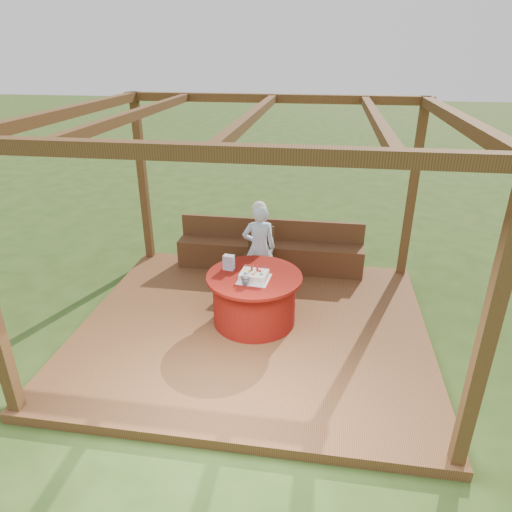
{
  "coord_description": "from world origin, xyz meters",
  "views": [
    {
      "loc": [
        0.82,
        -5.04,
        3.46
      ],
      "look_at": [
        0.0,
        0.25,
        1.0
      ],
      "focal_mm": 32.0,
      "sensor_mm": 36.0,
      "label": 1
    }
  ],
  "objects_px": {
    "table": "(254,298)",
    "drinking_glass": "(245,281)",
    "chair": "(259,251)",
    "elderly_woman": "(259,247)",
    "bench": "(270,253)",
    "gift_bag": "(229,262)",
    "birthday_cake": "(254,276)"
  },
  "relations": [
    {
      "from": "bench",
      "to": "drinking_glass",
      "type": "bearing_deg",
      "value": -91.96
    },
    {
      "from": "gift_bag",
      "to": "chair",
      "type": "bearing_deg",
      "value": 85.75
    },
    {
      "from": "table",
      "to": "elderly_woman",
      "type": "xyz_separation_m",
      "value": [
        -0.07,
        0.9,
        0.35
      ]
    },
    {
      "from": "elderly_woman",
      "to": "gift_bag",
      "type": "bearing_deg",
      "value": -110.12
    },
    {
      "from": "gift_bag",
      "to": "elderly_woman",
      "type": "bearing_deg",
      "value": 77.81
    },
    {
      "from": "bench",
      "to": "birthday_cake",
      "type": "distance_m",
      "value": 1.8
    },
    {
      "from": "table",
      "to": "birthday_cake",
      "type": "distance_m",
      "value": 0.4
    },
    {
      "from": "elderly_woman",
      "to": "drinking_glass",
      "type": "relative_size",
      "value": 12.14
    },
    {
      "from": "chair",
      "to": "gift_bag",
      "type": "height_order",
      "value": "gift_bag"
    },
    {
      "from": "chair",
      "to": "gift_bag",
      "type": "bearing_deg",
      "value": -102.18
    },
    {
      "from": "gift_bag",
      "to": "drinking_glass",
      "type": "xyz_separation_m",
      "value": [
        0.29,
        -0.39,
        -0.05
      ]
    },
    {
      "from": "birthday_cake",
      "to": "gift_bag",
      "type": "relative_size",
      "value": 2.1
    },
    {
      "from": "bench",
      "to": "gift_bag",
      "type": "relative_size",
      "value": 15.1
    },
    {
      "from": "chair",
      "to": "table",
      "type": "bearing_deg",
      "value": -84.38
    },
    {
      "from": "bench",
      "to": "chair",
      "type": "distance_m",
      "value": 0.48
    },
    {
      "from": "bench",
      "to": "birthday_cake",
      "type": "height_order",
      "value": "birthday_cake"
    },
    {
      "from": "chair",
      "to": "birthday_cake",
      "type": "distance_m",
      "value": 1.36
    },
    {
      "from": "bench",
      "to": "chair",
      "type": "height_order",
      "value": "chair"
    },
    {
      "from": "bench",
      "to": "elderly_woman",
      "type": "bearing_deg",
      "value": -95.41
    },
    {
      "from": "elderly_woman",
      "to": "birthday_cake",
      "type": "distance_m",
      "value": 1.01
    },
    {
      "from": "birthday_cake",
      "to": "gift_bag",
      "type": "height_order",
      "value": "gift_bag"
    },
    {
      "from": "table",
      "to": "elderly_woman",
      "type": "height_order",
      "value": "elderly_woman"
    },
    {
      "from": "gift_bag",
      "to": "drinking_glass",
      "type": "relative_size",
      "value": 1.75
    },
    {
      "from": "birthday_cake",
      "to": "drinking_glass",
      "type": "xyz_separation_m",
      "value": [
        -0.08,
        -0.16,
        0.0
      ]
    },
    {
      "from": "chair",
      "to": "drinking_glass",
      "type": "height_order",
      "value": "chair"
    },
    {
      "from": "gift_bag",
      "to": "bench",
      "type": "bearing_deg",
      "value": 84.75
    },
    {
      "from": "drinking_glass",
      "to": "bench",
      "type": "bearing_deg",
      "value": 88.04
    },
    {
      "from": "elderly_woman",
      "to": "drinking_glass",
      "type": "bearing_deg",
      "value": -89.77
    },
    {
      "from": "bench",
      "to": "chair",
      "type": "bearing_deg",
      "value": -105.77
    },
    {
      "from": "table",
      "to": "drinking_glass",
      "type": "distance_m",
      "value": 0.48
    },
    {
      "from": "bench",
      "to": "gift_bag",
      "type": "bearing_deg",
      "value": -103.18
    },
    {
      "from": "chair",
      "to": "drinking_glass",
      "type": "relative_size",
      "value": 7.59
    }
  ]
}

